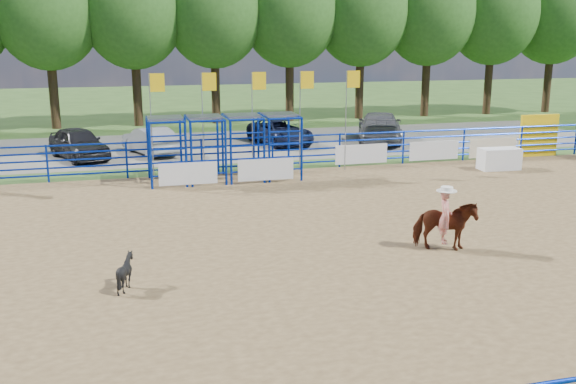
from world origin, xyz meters
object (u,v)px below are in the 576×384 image
Objects in this scene: car_c at (280,132)px; calf at (125,272)px; car_a at (78,143)px; announcer_table at (499,159)px; car_d at (380,127)px; car_b at (150,141)px; horse_and_rider at (445,220)px.

calf is at bearing -127.58° from car_c.
car_a is at bearing -21.35° from calf.
car_d is at bearing 103.95° from announcer_table.
car_a is 3.31m from car_b.
car_b is (-6.80, 16.65, -0.19)m from horse_and_rider.
car_b is (1.45, 17.29, 0.25)m from calf.
car_b is at bearing -32.35° from calf.
horse_and_rider reaches higher than car_d.
car_a reaches higher than car_b.
announcer_table is 11.74m from horse_and_rider.
car_a is (-10.09, 16.32, -0.12)m from horse_and_rider.
car_c is at bearing -51.44° from calf.
calf is at bearing -106.85° from car_a.
announcer_table is at bearing -64.10° from car_c.
car_b reaches higher than calf.
car_b is at bearing -17.31° from car_a.
horse_and_rider is (-7.44, -9.07, 0.39)m from announcer_table.
car_b is (-14.24, 7.58, 0.19)m from announcer_table.
car_d reaches higher than calf.
car_c is at bearing -13.43° from car_a.
car_a reaches higher than car_c.
car_b is (3.29, 0.33, -0.07)m from car_a.
calf is 17.35m from car_b.
car_c is (8.27, 18.68, 0.23)m from calf.
car_c is at bearing 171.31° from car_b.
car_b is 0.87× the size of car_c.
car_d is (-2.05, 8.27, 0.34)m from announcer_table.
car_d is (5.36, -0.69, 0.17)m from car_c.
horse_and_rider reaches higher than car_c.
horse_and_rider is 18.16m from car_d.
car_d reaches higher than car_c.
car_d is at bearing 163.07° from car_b.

